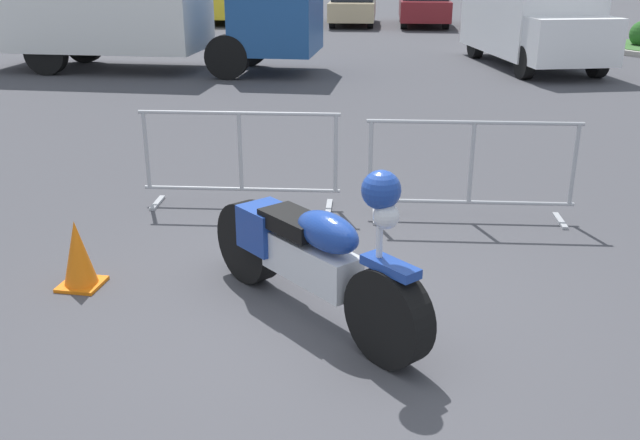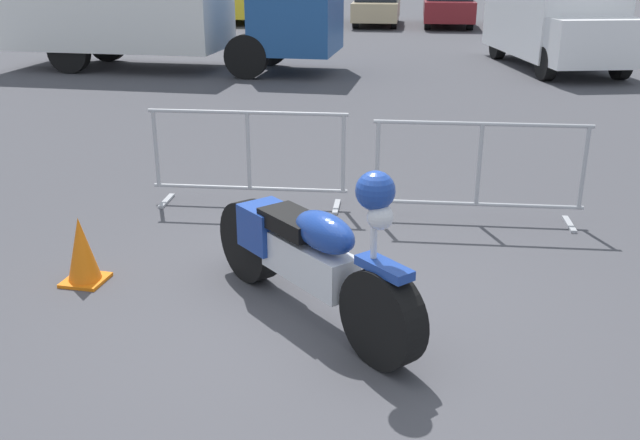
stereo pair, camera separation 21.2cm
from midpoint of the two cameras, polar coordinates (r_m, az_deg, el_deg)
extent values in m
plane|color=#424247|center=(5.54, 0.30, -8.08)|extent=(120.00, 120.00, 0.00)
cylinder|color=black|center=(4.89, 6.26, -7.78)|extent=(0.66, 0.61, 0.70)
cylinder|color=black|center=(6.10, -4.60, -1.67)|extent=(0.66, 0.61, 0.70)
cube|color=silver|center=(5.42, 0.21, -3.36)|extent=(0.87, 0.80, 0.31)
ellipsoid|color=navy|center=(5.16, 1.53, -0.97)|extent=(0.65, 0.62, 0.28)
cube|color=black|center=(5.46, -1.03, -0.17)|extent=(0.63, 0.60, 0.13)
cube|color=navy|center=(5.81, -3.18, -0.53)|extent=(0.53, 0.52, 0.35)
cube|color=navy|center=(4.72, 6.44, -3.81)|extent=(0.43, 0.40, 0.07)
cylinder|color=silver|center=(4.74, 5.61, -1.75)|extent=(0.06, 0.06, 0.49)
sphere|color=silver|center=(4.63, 6.14, 0.24)|extent=(0.18, 0.18, 0.18)
sphere|color=navy|center=(4.61, 5.76, 2.34)|extent=(0.26, 0.26, 0.26)
cylinder|color=#9EA0A5|center=(7.71, -5.07, 8.55)|extent=(2.16, 0.28, 0.04)
cylinder|color=#9EA0A5|center=(7.94, -4.88, 2.55)|extent=(2.16, 0.28, 0.04)
cylinder|color=#9EA0A5|center=(8.07, -12.26, 5.61)|extent=(0.05, 0.05, 0.85)
cylinder|color=#9EA0A5|center=(7.82, -4.97, 5.51)|extent=(0.05, 0.05, 0.85)
cylinder|color=#9EA0A5|center=(7.69, 2.67, 5.31)|extent=(0.05, 0.05, 0.85)
cube|color=#9EA0A5|center=(8.23, -11.47, 1.51)|extent=(0.11, 0.44, 0.03)
cube|color=#9EA0A5|center=(7.88, 2.09, 1.05)|extent=(0.11, 0.44, 0.03)
cylinder|color=#9EA0A5|center=(7.37, 13.69, 7.47)|extent=(2.16, 0.28, 0.04)
cylinder|color=#9EA0A5|center=(7.61, 13.15, 1.24)|extent=(2.16, 0.28, 0.04)
cylinder|color=#9EA0A5|center=(7.41, 5.43, 4.64)|extent=(0.05, 0.05, 0.85)
cylinder|color=#9EA0A5|center=(7.48, 13.42, 4.31)|extent=(0.05, 0.05, 0.85)
cylinder|color=#9EA0A5|center=(7.68, 21.11, 3.90)|extent=(0.05, 0.05, 0.85)
cube|color=#9EA0A5|center=(7.60, 5.80, 0.21)|extent=(0.11, 0.44, 0.03)
cube|color=#9EA0A5|center=(7.85, 20.05, -0.33)|extent=(0.11, 0.44, 0.03)
cube|color=#1E4C8C|center=(16.68, -1.49, 16.53)|extent=(1.87, 2.24, 1.90)
cylinder|color=black|center=(17.92, -3.80, 13.74)|extent=(0.97, 0.31, 0.96)
cylinder|color=black|center=(16.07, -5.52, 12.88)|extent=(0.97, 0.31, 0.96)
cylinder|color=black|center=(19.39, -16.33, 13.52)|extent=(0.97, 0.31, 0.96)
cylinder|color=black|center=(17.70, -19.12, 12.59)|extent=(0.97, 0.31, 0.96)
cube|color=white|center=(18.71, 18.34, 15.64)|extent=(3.13, 4.51, 2.00)
cube|color=white|center=(16.48, 21.50, 13.03)|extent=(2.08, 1.43, 1.00)
cylinder|color=black|center=(17.27, 23.27, 11.47)|extent=(0.44, 0.76, 0.72)
cylinder|color=black|center=(16.56, 18.01, 11.79)|extent=(0.44, 0.76, 0.72)
cylinder|color=black|center=(20.22, 18.97, 13.16)|extent=(0.44, 0.76, 0.72)
cylinder|color=black|center=(19.62, 14.35, 13.42)|extent=(0.44, 0.76, 0.72)
cube|color=#236B38|center=(29.97, -10.91, 16.46)|extent=(2.01, 4.21, 0.66)
cylinder|color=black|center=(31.44, -11.38, 16.12)|extent=(0.26, 0.62, 0.61)
cylinder|color=black|center=(31.03, -8.84, 16.21)|extent=(0.26, 0.62, 0.61)
cylinder|color=black|center=(28.98, -13.05, 15.63)|extent=(0.26, 0.62, 0.61)
cylinder|color=black|center=(28.54, -10.31, 15.74)|extent=(0.26, 0.62, 0.61)
cube|color=yellow|center=(29.34, -5.75, 16.75)|extent=(2.21, 4.63, 0.73)
cylinder|color=black|center=(30.94, -6.56, 16.36)|extent=(0.29, 0.69, 0.67)
cylinder|color=black|center=(30.61, -3.65, 16.40)|extent=(0.29, 0.69, 0.67)
cylinder|color=black|center=(28.16, -7.99, 15.87)|extent=(0.29, 0.69, 0.67)
cylinder|color=black|center=(27.80, -4.81, 15.93)|extent=(0.29, 0.69, 0.67)
cube|color=black|center=(28.52, -0.61, 16.60)|extent=(1.99, 4.17, 0.66)
cylinder|color=black|center=(29.92, -1.61, 16.27)|extent=(0.26, 0.62, 0.60)
cylinder|color=black|center=(29.73, 1.13, 16.25)|extent=(0.26, 0.62, 0.60)
cylinder|color=black|center=(27.37, -2.49, 15.83)|extent=(0.26, 0.62, 0.60)
cylinder|color=black|center=(27.17, 0.50, 15.81)|extent=(0.26, 0.62, 0.60)
cube|color=tan|center=(27.94, 4.80, 16.44)|extent=(1.99, 4.16, 0.66)
cylinder|color=black|center=(29.29, 3.52, 16.14)|extent=(0.26, 0.62, 0.60)
cylinder|color=black|center=(29.23, 6.32, 16.05)|extent=(0.26, 0.62, 0.60)
cylinder|color=black|center=(26.73, 3.10, 15.70)|extent=(0.26, 0.62, 0.60)
cylinder|color=black|center=(26.66, 6.17, 15.60)|extent=(0.26, 0.62, 0.60)
cube|color=maroon|center=(28.01, 10.42, 16.29)|extent=(2.14, 4.49, 0.71)
cylinder|color=black|center=(29.39, 8.76, 16.01)|extent=(0.28, 0.66, 0.65)
cylinder|color=black|center=(29.46, 11.77, 15.84)|extent=(0.28, 0.66, 0.65)
cylinder|color=black|center=(26.62, 8.85, 15.53)|extent=(0.28, 0.66, 0.65)
cylinder|color=black|center=(26.69, 12.15, 15.33)|extent=(0.28, 0.66, 0.65)
cube|color=#B7BABF|center=(27.61, 16.01, 15.73)|extent=(2.04, 4.28, 0.67)
cylinder|color=black|center=(28.86, 14.15, 15.53)|extent=(0.27, 0.63, 0.62)
cylinder|color=black|center=(29.05, 17.02, 15.29)|extent=(0.27, 0.63, 0.62)
cylinder|color=black|center=(26.24, 14.76, 15.00)|extent=(0.27, 0.63, 0.62)
cylinder|color=black|center=(26.44, 17.90, 14.73)|extent=(0.27, 0.63, 0.62)
cylinder|color=#262838|center=(22.66, -7.83, 14.94)|extent=(0.24, 0.24, 0.85)
cylinder|color=#3F3F47|center=(22.60, -7.92, 16.80)|extent=(0.34, 0.34, 0.62)
cube|color=orange|center=(6.44, -17.35, -4.62)|extent=(0.34, 0.34, 0.03)
cone|color=orange|center=(6.33, -17.63, -2.20)|extent=(0.28, 0.28, 0.56)
camera|label=1|loc=(0.11, -88.94, 0.40)|focal=40.00mm
camera|label=2|loc=(0.11, 91.06, -0.40)|focal=40.00mm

